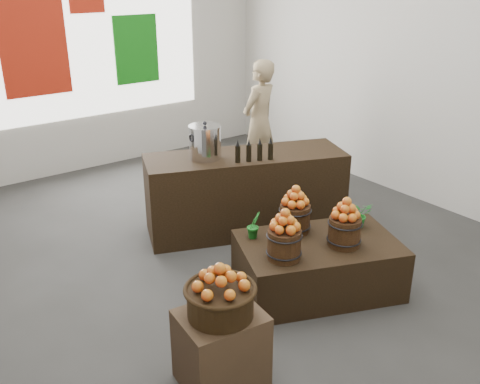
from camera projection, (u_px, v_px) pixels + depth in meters
ground at (221, 258)px, 5.63m from camera, size 7.00×7.00×0.00m
back_wall at (75, 32)px, 7.44m from camera, size 6.00×0.04×4.00m
back_opening at (96, 31)px, 7.59m from camera, size 3.20×0.02×2.40m
deco_red_left at (33, 43)px, 7.13m from camera, size 0.90×0.04×1.40m
deco_green_right at (136, 49)px, 8.03m from camera, size 0.70×0.04×1.00m
crate at (221, 348)px, 3.84m from camera, size 0.63×0.53×0.58m
wicker_basket at (220, 302)px, 3.69m from camera, size 0.46×0.46×0.21m
apples_in_basket at (220, 277)px, 3.61m from camera, size 0.36×0.36×0.19m
display_table at (318, 265)px, 5.00m from camera, size 1.68×1.37×0.50m
apple_bucket_front_left at (284, 244)px, 4.57m from camera, size 0.29×0.29×0.27m
apples_in_bucket_front_left at (285, 220)px, 4.48m from camera, size 0.22×0.22×0.19m
apple_bucket_front_right at (344, 232)px, 4.79m from camera, size 0.29×0.29×0.27m
apples_in_bucket_front_right at (346, 208)px, 4.70m from camera, size 0.22×0.22×0.19m
apple_bucket_rear at (295, 218)px, 5.05m from camera, size 0.29×0.29×0.27m
apples_in_bucket_rear at (296, 196)px, 4.96m from camera, size 0.22×0.22×0.19m
herb_garnish_right at (359, 214)px, 5.15m from camera, size 0.28×0.26×0.25m
herb_garnish_left at (254, 225)px, 4.93m from camera, size 0.16×0.14×0.25m
counter at (246, 192)px, 6.10m from camera, size 2.33×1.48×0.91m
stock_pot_left at (205, 143)px, 5.75m from camera, size 0.34×0.34×0.34m
oil_cruets at (252, 150)px, 5.68m from camera, size 0.32×0.18×0.25m
shopper at (259, 122)px, 7.39m from camera, size 0.72×0.58×1.71m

